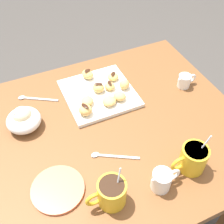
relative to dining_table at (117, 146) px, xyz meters
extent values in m
plane|color=#423D38|center=(0.00, 0.00, -0.57)|extent=(8.00, 8.00, 0.00)
cube|color=brown|center=(0.00, 0.00, 0.11)|extent=(0.93, 0.84, 0.04)
cube|color=brown|center=(-0.41, -0.36, -0.24)|extent=(0.07, 0.07, 0.67)
cube|color=brown|center=(0.41, -0.36, -0.24)|extent=(0.07, 0.07, 0.67)
cube|color=white|center=(0.00, -0.18, 0.14)|extent=(0.27, 0.27, 0.02)
cylinder|color=gold|center=(-0.14, 0.26, 0.18)|extent=(0.08, 0.08, 0.09)
torus|color=gold|center=(-0.09, 0.26, 0.18)|extent=(0.06, 0.01, 0.06)
cylinder|color=#331E11|center=(-0.14, 0.26, 0.22)|extent=(0.07, 0.07, 0.01)
cylinder|color=silver|center=(-0.16, 0.26, 0.21)|extent=(0.05, 0.01, 0.12)
cylinder|color=gold|center=(0.14, 0.26, 0.17)|extent=(0.08, 0.08, 0.09)
torus|color=gold|center=(0.19, 0.26, 0.18)|extent=(0.06, 0.01, 0.06)
cylinder|color=#331E11|center=(0.14, 0.26, 0.21)|extent=(0.07, 0.07, 0.01)
cylinder|color=silver|center=(0.12, 0.26, 0.21)|extent=(0.04, 0.03, 0.11)
cylinder|color=white|center=(-0.01, 0.28, 0.17)|extent=(0.06, 0.06, 0.07)
cone|color=white|center=(0.02, 0.28, 0.19)|extent=(0.02, 0.02, 0.02)
torus|color=white|center=(-0.05, 0.28, 0.17)|extent=(0.05, 0.01, 0.05)
cylinder|color=white|center=(-0.01, 0.28, 0.20)|extent=(0.05, 0.05, 0.01)
ellipsoid|color=white|center=(0.31, -0.14, 0.16)|extent=(0.12, 0.12, 0.07)
sphere|color=#F4E5B2|center=(0.31, -0.14, 0.19)|extent=(0.07, 0.07, 0.07)
ellipsoid|color=green|center=(0.32, -0.14, 0.21)|extent=(0.03, 0.03, 0.01)
cylinder|color=white|center=(-0.34, -0.09, 0.16)|extent=(0.05, 0.05, 0.05)
cone|color=white|center=(-0.32, -0.09, 0.17)|extent=(0.02, 0.02, 0.02)
torus|color=white|center=(-0.38, -0.09, 0.16)|extent=(0.04, 0.01, 0.04)
cylinder|color=#381E11|center=(-0.34, -0.09, 0.18)|extent=(0.04, 0.04, 0.01)
cylinder|color=#E5704C|center=(0.28, 0.16, 0.13)|extent=(0.16, 0.16, 0.01)
cube|color=silver|center=(0.23, -0.25, 0.13)|extent=(0.13, 0.08, 0.00)
ellipsoid|color=silver|center=(0.29, -0.29, 0.13)|extent=(0.03, 0.02, 0.01)
cube|color=silver|center=(0.06, 0.13, 0.13)|extent=(0.13, 0.08, 0.00)
ellipsoid|color=silver|center=(0.13, 0.09, 0.13)|extent=(0.03, 0.02, 0.01)
ellipsoid|color=#E5B260|center=(0.07, -0.14, 0.16)|extent=(0.07, 0.07, 0.03)
ellipsoid|color=#E5B260|center=(-0.06, -0.11, 0.16)|extent=(0.07, 0.07, 0.03)
ellipsoid|color=#E5B260|center=(-0.05, -0.18, 0.16)|extent=(0.05, 0.05, 0.03)
ellipsoid|color=#381E11|center=(-0.05, -0.18, 0.18)|extent=(0.02, 0.03, 0.00)
ellipsoid|color=#E5B260|center=(0.01, -0.28, 0.16)|extent=(0.06, 0.07, 0.04)
ellipsoid|color=#381E11|center=(0.01, -0.28, 0.18)|extent=(0.03, 0.03, 0.00)
ellipsoid|color=#E5B260|center=(0.00, -0.19, 0.16)|extent=(0.06, 0.06, 0.04)
ellipsoid|color=#381E11|center=(0.00, -0.19, 0.18)|extent=(0.04, 0.03, 0.00)
ellipsoid|color=#E5B260|center=(0.09, -0.09, 0.17)|extent=(0.07, 0.07, 0.04)
ellipsoid|color=#381E11|center=(0.09, -0.09, 0.19)|extent=(0.03, 0.04, 0.00)
ellipsoid|color=#E5B260|center=(-0.01, -0.10, 0.16)|extent=(0.07, 0.07, 0.03)
ellipsoid|color=#E5B260|center=(-0.10, -0.16, 0.16)|extent=(0.06, 0.06, 0.04)
ellipsoid|color=#E5B260|center=(-0.08, -0.23, 0.16)|extent=(0.06, 0.06, 0.03)
ellipsoid|color=#381E11|center=(-0.08, -0.23, 0.18)|extent=(0.03, 0.04, 0.00)
camera|label=1|loc=(0.30, 0.61, 0.92)|focal=45.25mm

